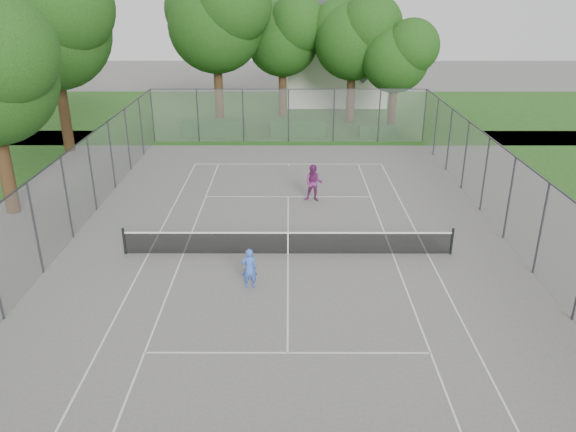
{
  "coord_description": "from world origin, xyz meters",
  "views": [
    {
      "loc": [
        0.04,
        -19.78,
        9.81
      ],
      "look_at": [
        0.0,
        1.0,
        1.2
      ],
      "focal_mm": 35.0,
      "sensor_mm": 36.0,
      "label": 1
    }
  ],
  "objects_px": {
    "tennis_net": "(288,242)",
    "girl_player": "(249,268)",
    "house": "(336,53)",
    "woman_player": "(314,183)"
  },
  "relations": [
    {
      "from": "tennis_net",
      "to": "girl_player",
      "type": "height_order",
      "value": "girl_player"
    },
    {
      "from": "tennis_net",
      "to": "girl_player",
      "type": "xyz_separation_m",
      "value": [
        -1.33,
        -2.58,
        0.22
      ]
    },
    {
      "from": "tennis_net",
      "to": "house",
      "type": "distance_m",
      "value": 31.3
    },
    {
      "from": "woman_player",
      "to": "tennis_net",
      "type": "bearing_deg",
      "value": -91.99
    },
    {
      "from": "house",
      "to": "tennis_net",
      "type": "bearing_deg",
      "value": -97.6
    },
    {
      "from": "tennis_net",
      "to": "woman_player",
      "type": "distance_m",
      "value": 6.02
    },
    {
      "from": "woman_player",
      "to": "house",
      "type": "bearing_deg",
      "value": 93.28
    },
    {
      "from": "tennis_net",
      "to": "woman_player",
      "type": "height_order",
      "value": "woman_player"
    },
    {
      "from": "tennis_net",
      "to": "woman_player",
      "type": "relative_size",
      "value": 7.09
    },
    {
      "from": "house",
      "to": "girl_player",
      "type": "relative_size",
      "value": 7.16
    }
  ]
}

